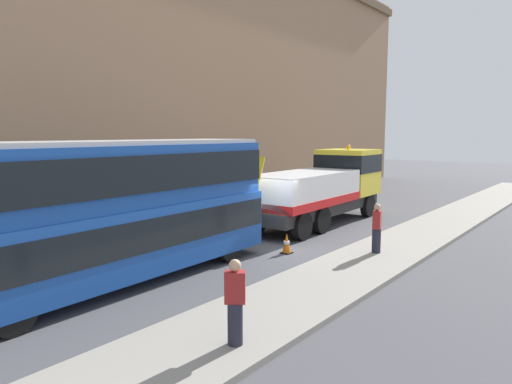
{
  "coord_description": "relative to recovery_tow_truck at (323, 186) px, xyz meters",
  "views": [
    {
      "loc": [
        -13.81,
        -10.51,
        4.26
      ],
      "look_at": [
        0.46,
        0.54,
        2.0
      ],
      "focal_mm": 33.02,
      "sensor_mm": 36.0,
      "label": 1
    }
  ],
  "objects": [
    {
      "name": "building_facade",
      "position": [
        -5.66,
        7.68,
        6.31
      ],
      "size": [
        60.0,
        1.5,
        16.0
      ],
      "color": "#9E7A5B",
      "rests_on": "ground_plane"
    },
    {
      "name": "recovery_tow_truck",
      "position": [
        0.0,
        0.0,
        0.0
      ],
      "size": [
        10.18,
        2.88,
        3.67
      ],
      "rotation": [
        0.0,
        0.0,
        0.03
      ],
      "color": "#2D2D2D",
      "rests_on": "ground_plane"
    },
    {
      "name": "ground_plane",
      "position": [
        -5.66,
        -0.56,
        -1.76
      ],
      "size": [
        120.0,
        120.0,
        0.0
      ],
      "primitive_type": "plane",
      "color": "#4C4C51"
    },
    {
      "name": "pedestrian_bystander",
      "position": [
        -4.34,
        -4.61,
        -0.77
      ],
      "size": [
        0.46,
        0.37,
        1.71
      ],
      "rotation": [
        0.0,
        0.0,
        1.85
      ],
      "color": "#232333",
      "rests_on": "near_kerb"
    },
    {
      "name": "double_decker_bus",
      "position": [
        -11.83,
        -0.01,
        0.47
      ],
      "size": [
        11.1,
        2.85,
        4.06
      ],
      "rotation": [
        0.0,
        0.0,
        0.03
      ],
      "color": "#19479E",
      "rests_on": "ground_plane"
    },
    {
      "name": "near_kerb",
      "position": [
        -5.66,
        -4.76,
        -1.68
      ],
      "size": [
        60.0,
        2.8,
        0.15
      ],
      "primitive_type": "cube",
      "color": "gray",
      "rests_on": "ground_plane"
    },
    {
      "name": "pedestrian_onlooker",
      "position": [
        -12.78,
        -5.37,
        -0.77
      ],
      "size": [
        0.45,
        0.48,
        1.71
      ],
      "rotation": [
        0.0,
        0.0,
        0.64
      ],
      "color": "#232333",
      "rests_on": "near_kerb"
    },
    {
      "name": "traffic_cone_near_bus",
      "position": [
        -5.84,
        -1.89,
        -1.42
      ],
      "size": [
        0.36,
        0.36,
        0.72
      ],
      "color": "orange",
      "rests_on": "ground_plane"
    }
  ]
}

